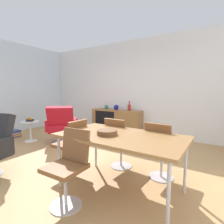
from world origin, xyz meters
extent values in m
plane|color=tan|center=(0.00, 0.00, 0.00)|extent=(8.32, 8.32, 0.00)
cube|color=white|center=(0.00, 2.60, 1.40)|extent=(6.80, 0.12, 2.80)
cube|color=olive|center=(-0.34, 2.30, 0.44)|extent=(1.60, 0.44, 0.56)
cube|color=black|center=(-0.64, 2.08, 0.44)|extent=(0.70, 0.01, 0.48)
cylinder|color=olive|center=(-1.08, 2.13, 0.08)|extent=(0.03, 0.03, 0.16)
cylinder|color=olive|center=(0.40, 2.13, 0.08)|extent=(0.03, 0.03, 0.16)
cylinder|color=olive|center=(-1.08, 2.47, 0.08)|extent=(0.03, 0.03, 0.16)
cylinder|color=olive|center=(0.40, 2.47, 0.08)|extent=(0.03, 0.03, 0.16)
ellipsoid|color=#337266|center=(-0.72, 2.30, 0.79)|extent=(0.13, 0.13, 0.14)
cylinder|color=maroon|center=(0.10, 2.30, 0.81)|extent=(0.10, 0.10, 0.18)
cylinder|color=maroon|center=(0.10, 2.30, 0.96)|extent=(0.03, 0.03, 0.12)
ellipsoid|color=navy|center=(-0.35, 2.30, 0.80)|extent=(0.15, 0.15, 0.16)
cube|color=olive|center=(1.37, -0.35, 0.72)|extent=(1.60, 0.90, 0.04)
cylinder|color=#B7B7BC|center=(0.65, -0.74, 0.35)|extent=(0.04, 0.04, 0.70)
cylinder|color=#B7B7BC|center=(2.09, -0.74, 0.35)|extent=(0.04, 0.04, 0.70)
cylinder|color=#B7B7BC|center=(0.65, 0.04, 0.35)|extent=(0.04, 0.04, 0.70)
cylinder|color=#B7B7BC|center=(2.09, 0.04, 0.35)|extent=(0.04, 0.04, 0.70)
cylinder|color=brown|center=(1.21, -0.44, 0.77)|extent=(0.26, 0.26, 0.06)
cube|color=brown|center=(1.02, 0.27, 0.45)|extent=(0.43, 0.43, 0.05)
cube|color=brown|center=(1.00, 0.09, 0.67)|extent=(0.39, 0.11, 0.38)
cylinder|color=#B7B7BC|center=(1.02, 0.27, 0.21)|extent=(0.04, 0.04, 0.42)
cylinder|color=#B7B7BC|center=(1.02, 0.27, 0.01)|extent=(0.36, 0.36, 0.01)
cube|color=brown|center=(1.02, -0.97, 0.45)|extent=(0.42, 0.42, 0.05)
cube|color=brown|center=(1.01, -0.79, 0.67)|extent=(0.38, 0.10, 0.38)
cylinder|color=#B7B7BC|center=(1.02, -0.97, 0.21)|extent=(0.04, 0.04, 0.42)
cylinder|color=#B7B7BC|center=(1.02, -0.97, 0.01)|extent=(0.36, 0.36, 0.01)
cube|color=brown|center=(0.42, -0.35, 0.45)|extent=(0.40, 0.40, 0.05)
cube|color=brown|center=(0.60, -0.35, 0.67)|extent=(0.09, 0.38, 0.38)
cylinder|color=#B7B7BC|center=(0.42, -0.35, 0.21)|extent=(0.04, 0.04, 0.42)
cylinder|color=#B7B7BC|center=(0.42, -0.35, 0.01)|extent=(0.36, 0.36, 0.01)
cube|color=brown|center=(1.72, 0.27, 0.45)|extent=(0.43, 0.43, 0.05)
cube|color=brown|center=(1.70, 0.09, 0.67)|extent=(0.39, 0.12, 0.38)
cylinder|color=#B7B7BC|center=(1.72, 0.27, 0.21)|extent=(0.04, 0.04, 0.42)
cylinder|color=#B7B7BC|center=(1.72, 0.27, 0.01)|extent=(0.36, 0.36, 0.01)
cube|color=red|center=(-0.96, 0.68, 0.38)|extent=(0.82, 0.82, 0.20)
cube|color=red|center=(-0.80, 0.50, 0.69)|extent=(0.63, 0.60, 0.51)
cube|color=red|center=(-0.71, 0.90, 0.46)|extent=(0.38, 0.42, 0.28)
cube|color=red|center=(-1.21, 0.47, 0.46)|extent=(0.38, 0.42, 0.28)
cylinder|color=#B7B7BC|center=(-0.96, 0.68, 0.14)|extent=(0.06, 0.06, 0.28)
cylinder|color=#B7B7BC|center=(-0.96, 0.68, 0.01)|extent=(0.48, 0.48, 0.02)
cylinder|color=white|center=(-1.74, 0.30, 0.51)|extent=(0.44, 0.44, 0.02)
cylinder|color=white|center=(-1.74, 0.30, 0.25)|extent=(0.05, 0.05, 0.50)
cone|color=white|center=(-1.74, 0.30, 0.01)|extent=(0.32, 0.32, 0.02)
cylinder|color=#262628|center=(-1.74, 0.30, 0.55)|extent=(0.20, 0.20, 0.05)
sphere|color=orange|center=(-1.70, 0.29, 0.59)|extent=(0.07, 0.07, 0.07)
sphere|color=orange|center=(-1.78, 0.30, 0.59)|extent=(0.07, 0.07, 0.07)
cube|color=#3F7F4C|center=(-2.52, 0.23, 0.01)|extent=(0.27, 0.36, 0.02)
cube|color=#99668C|center=(-2.51, 0.23, 0.03)|extent=(0.30, 0.35, 0.02)
cube|color=gold|center=(-2.53, 0.24, 0.05)|extent=(0.30, 0.37, 0.02)
cube|color=#262626|center=(-2.52, 0.22, 0.07)|extent=(0.27, 0.39, 0.01)
cube|color=#99668C|center=(-2.51, 0.22, 0.09)|extent=(0.28, 0.35, 0.02)
cube|color=silver|center=(-2.53, 0.22, 0.11)|extent=(0.30, 0.38, 0.02)
cube|color=red|center=(-2.52, 0.22, 0.13)|extent=(0.27, 0.34, 0.01)
cube|color=#334C8C|center=(-2.51, 0.22, 0.14)|extent=(0.30, 0.37, 0.02)
cube|color=#262626|center=(-2.51, 0.24, 0.16)|extent=(0.26, 0.35, 0.02)
cube|color=#334C8C|center=(-2.53, 0.22, 0.18)|extent=(0.33, 0.39, 0.02)
camera|label=1|loc=(2.45, -2.20, 1.29)|focal=27.64mm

